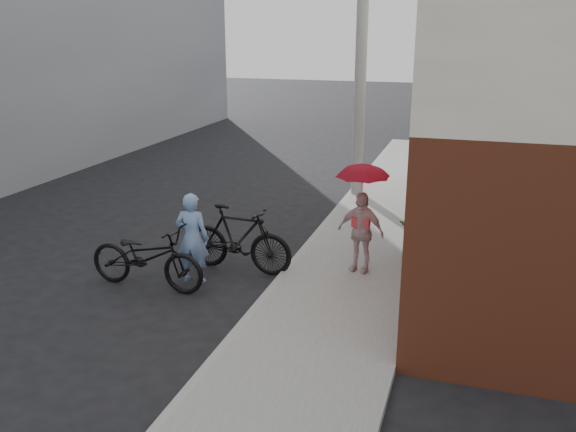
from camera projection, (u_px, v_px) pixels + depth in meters
The scene contains 11 objects.
ground at pixel (223, 282), 10.38m from camera, with size 80.00×80.00×0.00m, color black.
sidewalk at pixel (367, 252), 11.58m from camera, with size 2.20×24.00×0.12m, color gray.
curb at pixel (308, 246), 11.91m from camera, with size 0.12×24.00×0.12m, color #9E9E99.
utility_pole at pixel (361, 56), 14.49m from camera, with size 0.28×0.28×7.00m, color #9E9E99.
officer at pixel (192, 238), 10.20m from camera, with size 0.57×0.37×1.56m, color #749ACE.
bike_left at pixel (146, 257), 10.02m from camera, with size 0.73×2.08×1.09m, color black.
bike_right at pixel (239, 239), 10.71m from camera, with size 0.57×2.00×1.20m, color black.
kimono_woman at pixel (361, 232), 10.39m from camera, with size 0.82×0.34×1.40m, color beige.
parasol at pixel (363, 170), 10.07m from camera, with size 0.87×0.87×0.76m, color red.
planter at pixel (415, 251), 11.21m from camera, with size 0.35×0.35×0.19m, color black.
potted_plant at pixel (416, 230), 11.09m from camera, with size 0.59×0.51×0.65m, color #3C6729.
Camera 1 is at (3.92, -8.80, 4.17)m, focal length 38.00 mm.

